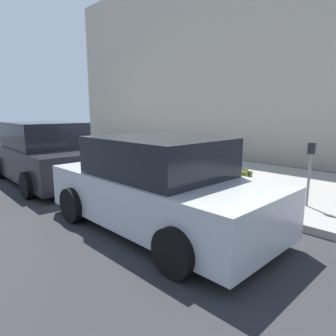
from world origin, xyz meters
TOP-DOWN VIEW (x-y plane):
  - ground_plane at (0.00, 0.00)m, footprint 40.00×40.00m
  - sidewalk_curb at (0.00, -2.50)m, footprint 18.00×5.00m
  - building_facade_sidewalk_side at (0.00, -7.36)m, footprint 24.00×3.00m
  - suitcase_olive_0 at (-3.41, -0.78)m, footprint 0.51×0.29m
  - suitcase_navy_1 at (-2.84, -0.89)m, footprint 0.39×0.22m
  - suitcase_silver_2 at (-2.31, -0.81)m, footprint 0.44×0.24m
  - suitcase_red_3 at (-1.74, -0.84)m, footprint 0.45×0.24m
  - suitcase_teal_4 at (-1.19, -0.78)m, footprint 0.42×0.24m
  - suitcase_black_5 at (-0.63, -0.84)m, footprint 0.45×0.25m
  - suitcase_maroon_6 at (-0.11, -0.82)m, footprint 0.35×0.23m
  - suitcase_olive_7 at (0.40, -0.88)m, footprint 0.42×0.23m
  - fire_hydrant at (1.26, -0.84)m, footprint 0.39×0.21m
  - bollard_post at (1.95, -0.69)m, footprint 0.15×0.15m
  - parking_meter at (-4.79, -1.09)m, footprint 0.12×0.09m
  - parked_car_silver_0 at (-3.32, 1.58)m, footprint 4.22×2.10m
  - parked_car_charcoal_1 at (1.50, 1.58)m, footprint 4.68×2.21m

SIDE VIEW (x-z plane):
  - ground_plane at x=0.00m, z-range 0.00..0.00m
  - sidewalk_curb at x=0.00m, z-range 0.00..0.14m
  - suitcase_olive_7 at x=0.40m, z-range 0.03..0.81m
  - suitcase_olive_0 at x=-3.41m, z-range 0.11..0.74m
  - suitcase_silver_2 at x=-2.31m, z-range 0.11..0.82m
  - bollard_post at x=1.95m, z-range 0.14..0.81m
  - suitcase_teal_4 at x=-1.19m, z-range 0.11..0.84m
  - suitcase_maroon_6 at x=-0.11m, z-range -0.02..1.03m
  - suitcase_navy_1 at x=-2.84m, z-range -0.02..1.04m
  - suitcase_red_3 at x=-1.74m, z-range 0.02..1.02m
  - suitcase_black_5 at x=-0.63m, z-range 0.11..0.94m
  - fire_hydrant at x=1.26m, z-range 0.16..0.89m
  - parked_car_silver_0 at x=-3.32m, z-range -0.05..1.54m
  - parked_car_charcoal_1 at x=1.50m, z-range -0.06..1.65m
  - parking_meter at x=-4.79m, z-range 0.33..1.60m
  - building_facade_sidewalk_side at x=0.00m, z-range 0.00..8.62m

